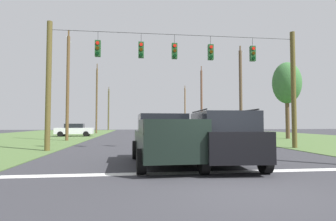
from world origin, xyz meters
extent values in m
plane|color=#333338|center=(0.00, 0.00, 0.00)|extent=(120.00, 120.00, 0.00)
cube|color=#4C6936|center=(14.80, 15.00, 0.01)|extent=(16.00, 80.00, 0.03)
cube|color=white|center=(0.00, 2.19, 0.00)|extent=(12.93, 0.45, 0.01)
cube|color=white|center=(0.00, 8.19, 0.00)|extent=(2.50, 0.15, 0.01)
cube|color=white|center=(0.00, 15.30, 0.00)|extent=(2.50, 0.15, 0.01)
cube|color=white|center=(0.00, 22.84, 0.00)|extent=(2.50, 0.15, 0.01)
cylinder|color=brown|center=(-7.39, 9.53, 3.72)|extent=(0.30, 0.30, 7.44)
cylinder|color=brown|center=(7.53, 9.53, 3.72)|extent=(0.30, 0.30, 7.44)
cylinder|color=black|center=(0.07, 9.53, 6.96)|extent=(14.92, 0.02, 0.02)
cylinder|color=black|center=(-4.67, 9.53, 6.69)|extent=(0.02, 0.02, 0.54)
cube|color=#19471E|center=(-4.67, 9.53, 5.95)|extent=(0.32, 0.24, 0.95)
cylinder|color=red|center=(-4.67, 9.39, 6.24)|extent=(0.20, 0.04, 0.20)
cylinder|color=#352203|center=(-4.67, 9.39, 5.94)|extent=(0.20, 0.04, 0.20)
cylinder|color=black|center=(-4.67, 9.39, 5.64)|extent=(0.20, 0.04, 0.20)
cylinder|color=black|center=(-2.15, 9.53, 6.69)|extent=(0.02, 0.02, 0.54)
cube|color=#19471E|center=(-2.15, 9.53, 5.95)|extent=(0.32, 0.24, 0.95)
cylinder|color=red|center=(-2.15, 9.39, 6.24)|extent=(0.20, 0.04, 0.20)
cylinder|color=#352203|center=(-2.15, 9.39, 5.94)|extent=(0.20, 0.04, 0.20)
cylinder|color=black|center=(-2.15, 9.39, 5.64)|extent=(0.20, 0.04, 0.20)
cylinder|color=black|center=(-0.13, 9.53, 6.69)|extent=(0.02, 0.02, 0.54)
cube|color=#19471E|center=(-0.13, 9.53, 5.95)|extent=(0.32, 0.24, 0.95)
cylinder|color=red|center=(-0.13, 9.39, 6.24)|extent=(0.20, 0.04, 0.20)
cylinder|color=#352203|center=(-0.13, 9.39, 5.94)|extent=(0.20, 0.04, 0.20)
cylinder|color=black|center=(-0.13, 9.39, 5.64)|extent=(0.20, 0.04, 0.20)
cylinder|color=black|center=(2.12, 9.53, 6.69)|extent=(0.02, 0.02, 0.54)
cube|color=#19471E|center=(2.12, 9.53, 5.95)|extent=(0.32, 0.24, 0.95)
cylinder|color=red|center=(2.12, 9.39, 6.24)|extent=(0.20, 0.04, 0.20)
cylinder|color=#352203|center=(2.12, 9.39, 5.94)|extent=(0.20, 0.04, 0.20)
cylinder|color=black|center=(2.12, 9.39, 5.64)|extent=(0.20, 0.04, 0.20)
cylinder|color=black|center=(4.84, 9.53, 6.69)|extent=(0.02, 0.02, 0.54)
cube|color=#19471E|center=(4.84, 9.53, 5.95)|extent=(0.32, 0.24, 0.95)
cylinder|color=red|center=(4.84, 9.39, 6.24)|extent=(0.20, 0.04, 0.20)
cylinder|color=#352203|center=(4.84, 9.39, 5.94)|extent=(0.20, 0.04, 0.20)
cylinder|color=black|center=(4.84, 9.39, 5.64)|extent=(0.20, 0.04, 0.20)
cube|color=black|center=(-1.35, 3.95, 0.82)|extent=(2.25, 5.49, 0.85)
cube|color=black|center=(-1.38, 4.60, 1.60)|extent=(1.94, 1.98, 0.70)
cube|color=black|center=(-2.23, 2.56, 1.48)|extent=(0.21, 2.38, 0.45)
cube|color=black|center=(-0.35, 2.64, 1.48)|extent=(0.21, 2.38, 0.45)
cube|color=black|center=(-1.23, 1.30, 1.48)|extent=(1.96, 0.19, 0.45)
cylinder|color=black|center=(-2.44, 5.74, 0.40)|extent=(0.32, 0.81, 0.80)
cylinder|color=black|center=(-0.44, 5.83, 0.40)|extent=(0.32, 0.81, 0.80)
cylinder|color=black|center=(-2.26, 2.07, 0.40)|extent=(0.32, 0.81, 0.80)
cylinder|color=black|center=(-0.27, 2.16, 0.40)|extent=(0.32, 0.81, 0.80)
cube|color=black|center=(0.72, 3.45, 0.85)|extent=(2.19, 4.89, 0.95)
cube|color=black|center=(0.72, 3.31, 1.66)|extent=(1.96, 3.29, 0.65)
cylinder|color=black|center=(-0.13, 3.35, 2.03)|extent=(0.19, 2.72, 0.05)
cylinder|color=black|center=(1.56, 3.26, 2.03)|extent=(0.19, 2.72, 0.05)
cylinder|color=black|center=(-0.17, 5.13, 0.38)|extent=(0.30, 0.77, 0.76)
cylinder|color=black|center=(1.78, 5.04, 0.38)|extent=(0.30, 0.77, 0.76)
cylinder|color=black|center=(-0.33, 1.87, 0.38)|extent=(0.30, 0.77, 0.76)
cylinder|color=black|center=(1.62, 1.78, 0.38)|extent=(0.30, 0.77, 0.76)
cube|color=silver|center=(-9.67, 26.53, 0.67)|extent=(4.40, 2.05, 0.70)
cube|color=black|center=(-9.67, 26.53, 1.27)|extent=(2.19, 1.74, 0.50)
cylinder|color=black|center=(-11.04, 25.55, 0.32)|extent=(0.65, 0.26, 0.64)
cylinder|color=black|center=(-11.14, 27.35, 0.32)|extent=(0.65, 0.26, 0.64)
cylinder|color=black|center=(-8.20, 25.72, 0.32)|extent=(0.65, 0.26, 0.64)
cylinder|color=black|center=(-8.31, 27.51, 0.32)|extent=(0.65, 0.26, 0.64)
cylinder|color=brown|center=(8.08, 19.44, 4.48)|extent=(0.31, 0.31, 8.95)
cube|color=brown|center=(8.08, 19.44, 8.55)|extent=(0.12, 0.12, 1.80)
cylinder|color=#B2B7BC|center=(8.08, 20.16, 8.67)|extent=(0.08, 0.08, 0.12)
cylinder|color=#B2B7BC|center=(8.08, 18.72, 8.67)|extent=(0.08, 0.08, 0.12)
cylinder|color=brown|center=(8.09, 35.62, 5.05)|extent=(0.34, 0.34, 10.09)
cube|color=brown|center=(8.09, 35.62, 9.69)|extent=(0.12, 0.12, 2.28)
cylinder|color=#B2B7BC|center=(8.09, 36.53, 9.81)|extent=(0.08, 0.08, 0.12)
cylinder|color=#B2B7BC|center=(8.09, 34.71, 9.81)|extent=(0.08, 0.08, 0.12)
cylinder|color=brown|center=(8.57, 52.78, 4.75)|extent=(0.26, 0.26, 9.51)
cube|color=brown|center=(8.57, 52.78, 9.11)|extent=(0.12, 0.12, 1.99)
cylinder|color=#B2B7BC|center=(8.57, 53.57, 9.23)|extent=(0.08, 0.08, 0.12)
cylinder|color=#B2B7BC|center=(8.57, 51.99, 9.23)|extent=(0.08, 0.08, 0.12)
cube|color=brown|center=(8.57, 52.78, 8.21)|extent=(0.12, 0.12, 2.25)
cylinder|color=#B2B7BC|center=(8.57, 53.68, 8.33)|extent=(0.08, 0.08, 0.12)
cylinder|color=#B2B7BC|center=(8.57, 51.88, 8.33)|extent=(0.08, 0.08, 0.12)
cylinder|color=brown|center=(-8.55, 18.48, 4.73)|extent=(0.28, 0.28, 9.45)
cube|color=brown|center=(-8.55, 18.48, 9.05)|extent=(0.12, 0.12, 1.96)
cylinder|color=#B2B7BC|center=(-8.55, 19.26, 9.17)|extent=(0.08, 0.08, 0.12)
cylinder|color=#B2B7BC|center=(-8.55, 17.70, 9.17)|extent=(0.08, 0.08, 0.12)
cylinder|color=brown|center=(-8.40, 35.26, 4.99)|extent=(0.26, 0.26, 9.98)
cube|color=brown|center=(-8.40, 35.26, 9.58)|extent=(0.12, 0.12, 2.28)
cylinder|color=#B2B7BC|center=(-8.40, 36.17, 9.70)|extent=(0.08, 0.08, 0.12)
cylinder|color=#B2B7BC|center=(-8.40, 34.35, 9.70)|extent=(0.08, 0.08, 0.12)
cylinder|color=brown|center=(-8.49, 54.11, 4.57)|extent=(0.34, 0.34, 9.15)
cube|color=brown|center=(-8.49, 54.11, 8.75)|extent=(0.12, 0.12, 1.89)
cylinder|color=#B2B7BC|center=(-8.49, 54.87, 8.87)|extent=(0.08, 0.08, 0.12)
cylinder|color=#B2B7BC|center=(-8.49, 53.36, 8.87)|extent=(0.08, 0.08, 0.12)
cylinder|color=brown|center=(12.77, 18.95, 2.26)|extent=(0.39, 0.39, 4.52)
ellipsoid|color=#396C37|center=(12.77, 18.95, 5.67)|extent=(2.81, 2.81, 4.20)
camera|label=1|loc=(-2.43, -6.23, 1.58)|focal=28.44mm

